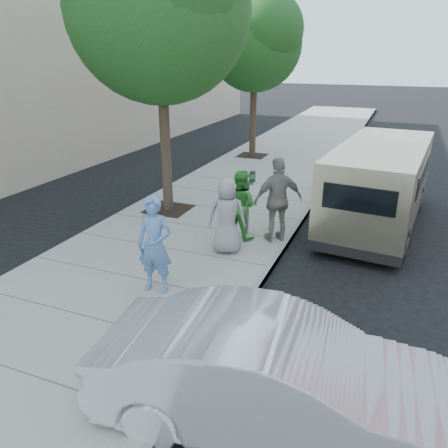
# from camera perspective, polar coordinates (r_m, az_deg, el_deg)

# --- Properties ---
(ground) EXTENTS (120.00, 120.00, 0.00)m
(ground) POSITION_cam_1_polar(r_m,az_deg,el_deg) (9.88, -2.19, -4.87)
(ground) COLOR black
(ground) RESTS_ON ground
(sidewalk) EXTENTS (5.00, 60.00, 0.15)m
(sidewalk) POSITION_cam_1_polar(r_m,az_deg,el_deg) (10.27, -7.31, -3.53)
(sidewalk) COLOR gray
(sidewalk) RESTS_ON ground
(curb_face) EXTENTS (0.12, 60.00, 0.16)m
(curb_face) POSITION_cam_1_polar(r_m,az_deg,el_deg) (9.41, 5.88, -5.91)
(curb_face) COLOR gray
(curb_face) RESTS_ON ground
(tree_near) EXTENTS (4.62, 4.60, 7.53)m
(tree_near) POSITION_cam_1_polar(r_m,az_deg,el_deg) (12.07, -8.35, 26.81)
(tree_near) COLOR black
(tree_near) RESTS_ON sidewalk
(tree_far) EXTENTS (3.92, 3.80, 6.49)m
(tree_far) POSITION_cam_1_polar(r_m,az_deg,el_deg) (19.01, 4.20, 22.96)
(tree_far) COLOR black
(tree_far) RESTS_ON sidewalk
(parking_meter) EXTENTS (0.35, 0.23, 1.61)m
(parking_meter) POSITION_cam_1_polar(r_m,az_deg,el_deg) (10.58, 3.17, 4.58)
(parking_meter) COLOR gray
(parking_meter) RESTS_ON sidewalk
(van) EXTENTS (2.53, 6.11, 2.21)m
(van) POSITION_cam_1_polar(r_m,az_deg,el_deg) (12.24, 19.63, 5.00)
(van) COLOR beige
(van) RESTS_ON ground
(sedan) EXTENTS (4.69, 2.05, 1.50)m
(sedan) POSITION_cam_1_polar(r_m,az_deg,el_deg) (5.57, 7.13, -19.56)
(sedan) COLOR silver
(sedan) RESTS_ON ground
(person_officer) EXTENTS (0.72, 0.51, 1.87)m
(person_officer) POSITION_cam_1_polar(r_m,az_deg,el_deg) (8.14, -9.02, -2.71)
(person_officer) COLOR #5885BC
(person_officer) RESTS_ON sidewalk
(person_green_shirt) EXTENTS (0.97, 0.85, 1.67)m
(person_green_shirt) POSITION_cam_1_polar(r_m,az_deg,el_deg) (10.49, 2.14, 2.56)
(person_green_shirt) COLOR green
(person_green_shirt) RESTS_ON sidewalk
(person_gray_shirt) EXTENTS (0.97, 0.77, 1.74)m
(person_gray_shirt) POSITION_cam_1_polar(r_m,az_deg,el_deg) (9.67, 0.40, 1.10)
(person_gray_shirt) COLOR gray
(person_gray_shirt) RESTS_ON sidewalk
(person_striped_polo) EXTENTS (1.24, 1.12, 2.03)m
(person_striped_polo) POSITION_cam_1_polar(r_m,az_deg,el_deg) (10.31, 7.08, 3.12)
(person_striped_polo) COLOR gray
(person_striped_polo) RESTS_ON sidewalk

